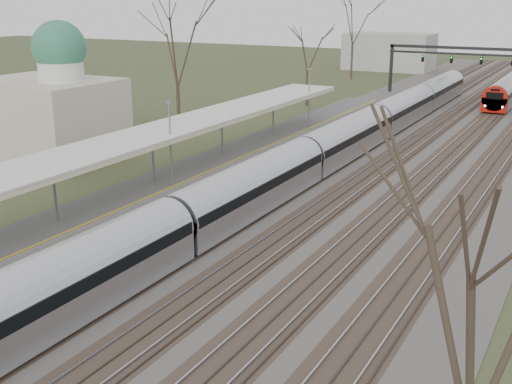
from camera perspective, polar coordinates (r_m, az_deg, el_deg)
track_bed at (r=54.26m, az=12.78°, el=4.02°), size 24.00×160.00×0.22m
platform at (r=42.45m, az=-6.17°, el=1.37°), size 3.50×69.00×1.00m
canopy at (r=38.12m, az=-10.18°, el=4.72°), size 4.10×50.00×3.11m
dome_building at (r=50.26m, az=-18.04°, el=6.85°), size 10.00×8.00×10.30m
signal_gantry at (r=82.54m, az=18.96°, el=11.28°), size 21.00×0.59×6.08m
tree_west_far at (r=54.20m, az=-7.11°, el=12.81°), size 5.50×5.50×11.33m
tree_east_near at (r=12.34m, az=19.64°, el=-9.62°), size 4.50×4.50×9.27m
train_near at (r=49.28m, az=7.87°, el=4.68°), size 2.62×75.21×3.05m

